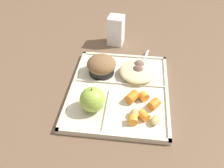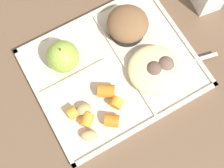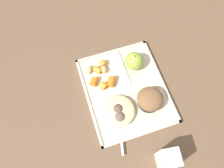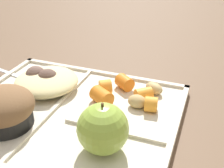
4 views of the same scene
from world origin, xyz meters
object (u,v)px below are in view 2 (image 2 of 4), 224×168
(lunch_tray, at_px, (114,69))
(green_apple, at_px, (63,57))
(plastic_fork, at_px, (178,65))
(bran_muffin, at_px, (127,25))

(lunch_tray, distance_m, green_apple, 0.12)
(green_apple, xyz_separation_m, plastic_fork, (0.22, -0.13, -0.03))
(bran_muffin, distance_m, plastic_fork, 0.15)
(lunch_tray, relative_size, plastic_fork, 2.19)
(bran_muffin, height_order, plastic_fork, bran_muffin)
(lunch_tray, bearing_deg, bran_muffin, 41.83)
(lunch_tray, bearing_deg, plastic_fork, -27.17)
(plastic_fork, bearing_deg, bran_muffin, 113.24)
(plastic_fork, bearing_deg, green_apple, 148.87)
(lunch_tray, xyz_separation_m, green_apple, (-0.09, 0.06, 0.04))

